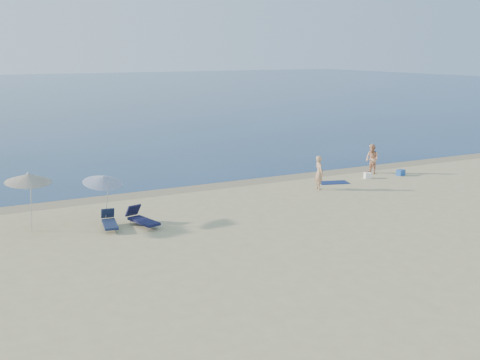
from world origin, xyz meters
name	(u,v)px	position (x,y,z in m)	size (l,w,h in m)	color
sea	(28,92)	(0.00, 100.00, 0.00)	(240.00, 160.00, 0.01)	#0C264A
wet_sand_strip	(261,180)	(0.00, 19.40, 0.00)	(240.00, 1.60, 0.00)	#847254
person_left	(319,173)	(1.59, 16.07, 0.90)	(0.66, 0.43, 1.80)	tan
person_right	(372,159)	(6.78, 18.02, 0.88)	(0.85, 0.66, 1.75)	tan
beach_towel	(333,183)	(3.23, 16.99, 0.01)	(1.62, 0.90, 0.03)	#0E1A46
white_bag	(368,175)	(5.68, 17.04, 0.16)	(0.38, 0.33, 0.33)	white
blue_cooler	(401,173)	(7.91, 16.77, 0.17)	(0.48, 0.34, 0.34)	#1D4CA0
umbrella_near	(103,180)	(-10.11, 15.20, 1.87)	(2.04, 2.06, 2.23)	silver
umbrella_far	(28,178)	(-13.04, 15.55, 2.17)	(2.32, 2.34, 2.49)	silver
lounger_left	(110,222)	(-10.17, 14.26, 0.27)	(0.81, 1.73, 0.73)	#16203D
lounger_right	(142,219)	(-8.88, 13.98, 0.29)	(1.02, 1.92, 0.81)	#131434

